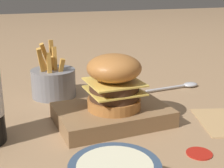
% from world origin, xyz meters
% --- Properties ---
extents(ground_plane, '(6.00, 6.00, 0.00)m').
position_xyz_m(ground_plane, '(0.00, 0.00, 0.00)').
color(ground_plane, '#9E7A56').
extents(serving_board, '(0.23, 0.15, 0.03)m').
position_xyz_m(serving_board, '(-0.06, 0.07, 0.02)').
color(serving_board, olive).
rests_on(serving_board, ground_plane).
extents(burger, '(0.11, 0.11, 0.11)m').
position_xyz_m(burger, '(-0.05, 0.06, 0.09)').
color(burger, '#AD6B33').
rests_on(burger, serving_board).
extents(fries_basket, '(0.11, 0.11, 0.14)m').
position_xyz_m(fries_basket, '(-0.13, 0.27, 0.04)').
color(fries_basket, slate).
rests_on(fries_basket, ground_plane).
extents(spoon, '(0.17, 0.03, 0.01)m').
position_xyz_m(spoon, '(0.22, 0.20, 0.01)').
color(spoon, '#B2B2B7').
rests_on(spoon, ground_plane).
extents(ketchup_puddle, '(0.04, 0.04, 0.00)m').
position_xyz_m(ketchup_puddle, '(0.03, -0.11, 0.00)').
color(ketchup_puddle, '#B21E14').
rests_on(ketchup_puddle, ground_plane).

